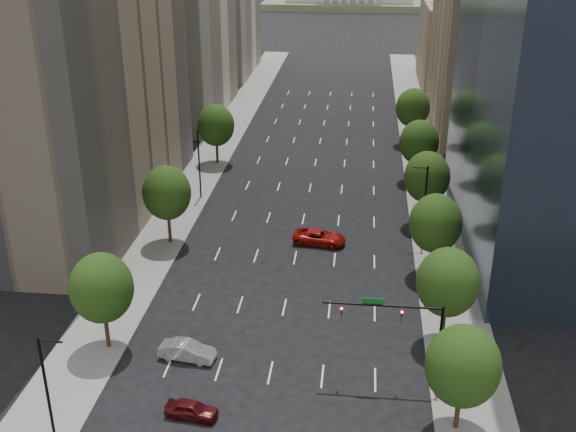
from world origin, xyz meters
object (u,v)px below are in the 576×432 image
(traffic_signal, at_px, (408,326))
(car_red_far, at_px, (319,237))
(car_silver, at_px, (187,351))
(car_maroon, at_px, (191,409))

(traffic_signal, relative_size, car_red_far, 1.59)
(car_silver, bearing_deg, car_red_far, -14.66)
(traffic_signal, relative_size, car_silver, 1.95)
(traffic_signal, height_order, car_maroon, traffic_signal)
(car_maroon, distance_m, car_red_far, 30.32)
(traffic_signal, relative_size, car_maroon, 2.34)
(traffic_signal, xyz_separation_m, car_maroon, (-15.53, -5.81, -4.51))
(car_silver, relative_size, car_red_far, 0.82)
(car_maroon, bearing_deg, car_red_far, -6.99)
(car_silver, bearing_deg, traffic_signal, -85.91)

